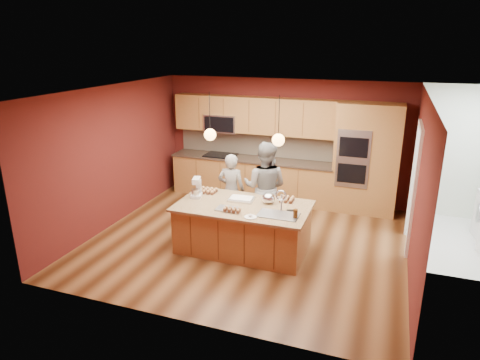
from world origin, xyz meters
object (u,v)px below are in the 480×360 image
at_px(stand_mixer, 197,189).
at_px(mixing_bowl, 269,198).
at_px(person_right, 265,187).
at_px(person_left, 231,190).
at_px(island, 244,227).

bearing_deg(stand_mixer, mixing_bowl, -10.45).
bearing_deg(person_right, stand_mixer, 36.96).
bearing_deg(stand_mixer, person_left, 49.23).
bearing_deg(stand_mixer, person_right, 21.05).
bearing_deg(mixing_bowl, person_right, 111.51).
xyz_separation_m(person_right, stand_mixer, (-1.03, -0.78, 0.11)).
bearing_deg(person_left, mixing_bowl, 141.13).
bearing_deg(mixing_bowl, island, -147.56).
bearing_deg(person_right, mixing_bowl, 111.26).
distance_m(person_left, mixing_bowl, 1.15).
relative_size(island, stand_mixer, 6.41).
height_order(person_left, person_right, person_right).
height_order(person_right, stand_mixer, person_right).
distance_m(person_right, mixing_bowl, 0.71).
height_order(person_left, mixing_bowl, person_left).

